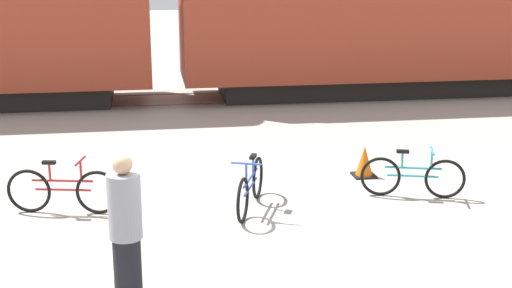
# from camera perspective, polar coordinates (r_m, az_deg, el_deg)

# --- Properties ---
(ground_plane) EXTENTS (80.00, 80.00, 0.00)m
(ground_plane) POSITION_cam_1_polar(r_m,az_deg,el_deg) (9.09, -4.70, -10.06)
(ground_plane) COLOR #A8A399
(rail_near) EXTENTS (67.35, 0.07, 0.01)m
(rail_near) POSITION_cam_1_polar(r_m,az_deg,el_deg) (18.57, -6.98, 3.13)
(rail_near) COLOR #4C4238
(rail_near) RESTS_ON ground_plane
(rail_far) EXTENTS (67.35, 0.07, 0.01)m
(rail_far) POSITION_cam_1_polar(r_m,az_deg,el_deg) (19.97, -7.13, 3.98)
(rail_far) COLOR #4C4238
(rail_far) RESTS_ON ground_plane
(bicycle_blue) EXTENTS (0.66, 1.69, 0.84)m
(bicycle_blue) POSITION_cam_1_polar(r_m,az_deg,el_deg) (10.95, -0.44, -3.47)
(bicycle_blue) COLOR black
(bicycle_blue) RESTS_ON ground_plane
(bicycle_teal) EXTENTS (1.62, 0.56, 0.81)m
(bicycle_teal) POSITION_cam_1_polar(r_m,az_deg,el_deg) (11.78, 12.43, -2.55)
(bicycle_teal) COLOR black
(bicycle_teal) RESTS_ON ground_plane
(bicycle_maroon) EXTENTS (1.72, 0.50, 0.85)m
(bicycle_maroon) POSITION_cam_1_polar(r_m,az_deg,el_deg) (11.19, -15.17, -3.60)
(bicycle_maroon) COLOR black
(bicycle_maroon) RESTS_ON ground_plane
(person_in_grey) EXTENTS (0.37, 0.37, 1.76)m
(person_in_grey) POSITION_cam_1_polar(r_m,az_deg,el_deg) (8.06, -10.38, -6.88)
(person_in_grey) COLOR black
(person_in_grey) RESTS_ON ground_plane
(traffic_cone) EXTENTS (0.40, 0.40, 0.55)m
(traffic_cone) POSITION_cam_1_polar(r_m,az_deg,el_deg) (12.72, 8.66, -1.46)
(traffic_cone) COLOR black
(traffic_cone) RESTS_ON ground_plane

